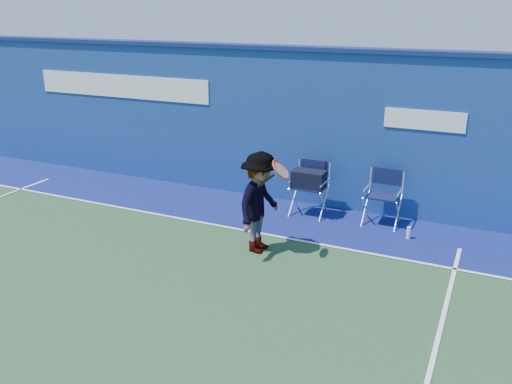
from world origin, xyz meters
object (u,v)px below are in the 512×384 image
at_px(directors_chair_right, 382,208).
at_px(water_bottle, 409,233).
at_px(tennis_player, 260,203).
at_px(directors_chair_left, 309,193).

distance_m(directors_chair_right, water_bottle, 0.78).
xyz_separation_m(directors_chair_right, tennis_player, (-1.57, -1.96, 0.52)).
distance_m(directors_chair_left, water_bottle, 2.01).
bearing_deg(tennis_player, water_bottle, 34.54).
distance_m(directors_chair_right, tennis_player, 2.56).
height_order(directors_chair_right, water_bottle, directors_chair_right).
xyz_separation_m(directors_chair_left, water_bottle, (1.95, -0.37, -0.33)).
relative_size(directors_chair_right, tennis_player, 0.60).
distance_m(directors_chair_left, directors_chair_right, 1.38).
height_order(water_bottle, tennis_player, tennis_player).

